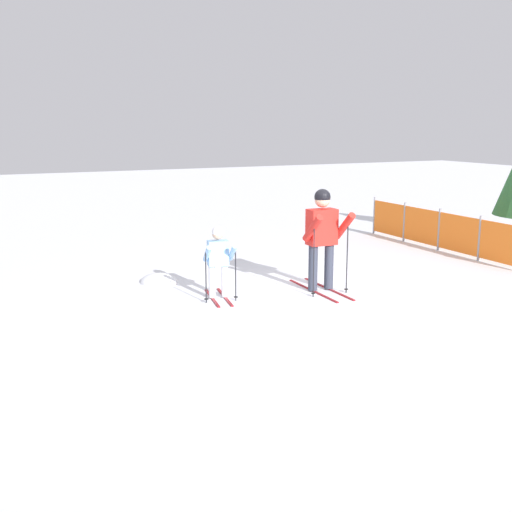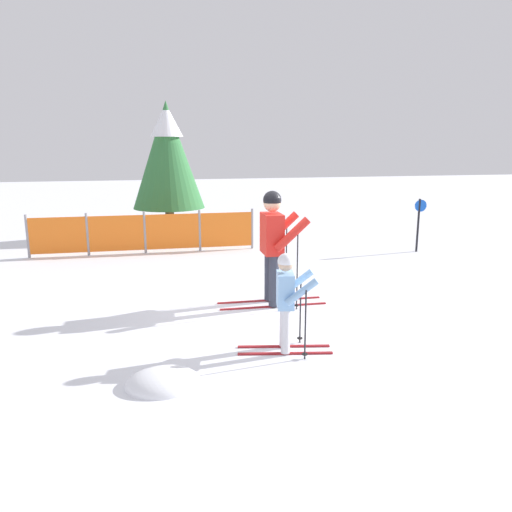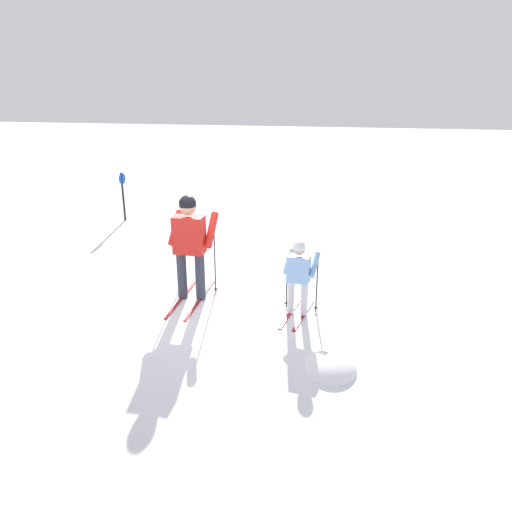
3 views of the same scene
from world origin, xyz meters
name	(u,v)px [view 2 (image 2 of 3)]	position (x,y,z in m)	size (l,w,h in m)	color
ground_plane	(270,305)	(0.00, 0.00, 0.00)	(60.00, 60.00, 0.00)	white
skier_adult	(274,238)	(0.07, 0.08, 1.08)	(1.71, 0.77, 1.80)	maroon
skier_child	(287,294)	(-0.25, -1.76, 0.72)	(1.19, 0.58, 1.23)	maroon
safety_fence	(145,232)	(-1.86, 4.48, 0.49)	(5.18, 0.16, 0.98)	gray
conifer_far	(167,154)	(-1.14, 6.77, 2.25)	(1.96, 1.96, 3.65)	#4C3823
trail_marker	(419,219)	(4.45, 3.18, 0.78)	(0.28, 0.06, 1.26)	black
snow_mound	(163,384)	(-1.78, -2.32, 0.00)	(0.81, 0.69, 0.32)	white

